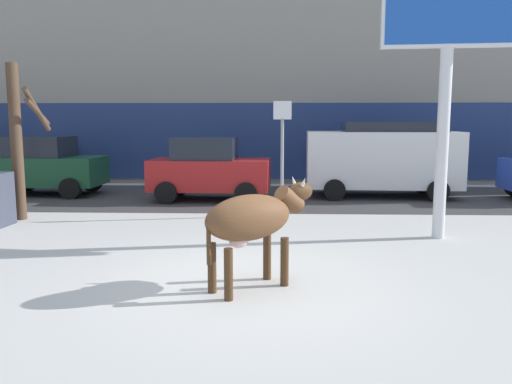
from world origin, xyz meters
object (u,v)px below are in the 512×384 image
at_px(car_white_van, 382,157).
at_px(street_sign, 282,149).
at_px(cow_brown, 253,219).
at_px(car_red_hatchback, 209,169).
at_px(bare_tree_far_back, 18,136).
at_px(pedestrian_by_cars, 70,160).
at_px(pedestrian_far_left, 393,161).
at_px(car_darkgreen_hatchback, 45,166).
at_px(pedestrian_near_billboard, 45,160).
at_px(billboard, 449,17).

relative_size(car_white_van, street_sign, 1.66).
bearing_deg(street_sign, cow_brown, -94.92).
bearing_deg(car_red_hatchback, bare_tree_far_back, -142.02).
height_order(car_red_hatchback, pedestrian_by_cars, car_red_hatchback).
relative_size(car_red_hatchback, car_white_van, 0.76).
relative_size(cow_brown, street_sign, 0.61).
bearing_deg(cow_brown, car_white_van, 67.99).
relative_size(pedestrian_by_cars, pedestrian_far_left, 1.00).
relative_size(car_red_hatchback, pedestrian_by_cars, 2.06).
distance_m(car_white_van, pedestrian_by_cars, 11.36).
bearing_deg(car_red_hatchback, pedestrian_by_cars, 146.35).
height_order(car_darkgreen_hatchback, street_sign, street_sign).
bearing_deg(cow_brown, car_red_hatchback, 101.44).
height_order(cow_brown, car_darkgreen_hatchback, car_darkgreen_hatchback).
relative_size(car_red_hatchback, street_sign, 1.27).
relative_size(car_white_van, pedestrian_near_billboard, 2.70).
xyz_separation_m(pedestrian_near_billboard, pedestrian_by_cars, (0.95, 0.00, 0.00)).
distance_m(pedestrian_near_billboard, pedestrian_far_left, 12.92).
height_order(car_darkgreen_hatchback, pedestrian_far_left, car_darkgreen_hatchback).
relative_size(car_darkgreen_hatchback, pedestrian_by_cars, 2.06).
xyz_separation_m(pedestrian_near_billboard, pedestrian_far_left, (12.92, 0.00, 0.00)).
xyz_separation_m(pedestrian_far_left, bare_tree_far_back, (-10.38, -7.00, 1.11)).
height_order(cow_brown, pedestrian_far_left, pedestrian_far_left).
bearing_deg(car_darkgreen_hatchback, billboard, -28.45).
height_order(pedestrian_by_cars, street_sign, street_sign).
distance_m(cow_brown, car_white_van, 9.69).
xyz_separation_m(car_white_van, pedestrian_by_cars, (-10.97, 2.93, -0.36)).
bearing_deg(bare_tree_far_back, pedestrian_far_left, 34.00).
distance_m(pedestrian_by_cars, bare_tree_far_back, 7.26).
height_order(billboard, pedestrian_far_left, billboard).
xyz_separation_m(cow_brown, bare_tree_far_back, (-5.75, 4.91, 1.00)).
bearing_deg(car_white_van, car_darkgreen_hatchback, 179.79).
height_order(pedestrian_near_billboard, pedestrian_far_left, same).
relative_size(car_darkgreen_hatchback, pedestrian_far_left, 2.06).
relative_size(cow_brown, pedestrian_near_billboard, 0.99).
distance_m(cow_brown, pedestrian_by_cars, 13.99).
bearing_deg(pedestrian_by_cars, car_red_hatchback, -33.65).
relative_size(car_white_van, pedestrian_far_left, 2.70).
bearing_deg(billboard, pedestrian_far_left, 83.24).
bearing_deg(bare_tree_far_back, car_darkgreen_hatchback, 106.98).
height_order(pedestrian_far_left, bare_tree_far_back, bare_tree_far_back).
relative_size(car_red_hatchback, pedestrian_far_left, 2.06).
height_order(cow_brown, pedestrian_by_cars, pedestrian_by_cars).
bearing_deg(cow_brown, billboard, 42.23).
bearing_deg(pedestrian_far_left, pedestrian_near_billboard, 180.00).
height_order(billboard, street_sign, billboard).
distance_m(pedestrian_near_billboard, bare_tree_far_back, 7.53).
bearing_deg(car_darkgreen_hatchback, car_white_van, -0.21).
relative_size(cow_brown, billboard, 0.31).
bearing_deg(cow_brown, pedestrian_near_billboard, 124.85).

